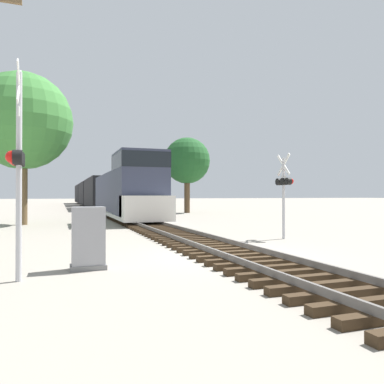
% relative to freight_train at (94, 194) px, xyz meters
% --- Properties ---
extents(ground_plane, '(400.00, 400.00, 0.00)m').
position_rel_freight_train_xyz_m(ground_plane, '(0.00, -45.84, -2.08)').
color(ground_plane, gray).
extents(rail_track_bed, '(2.60, 160.00, 0.31)m').
position_rel_freight_train_xyz_m(rail_track_bed, '(0.00, -45.84, -1.95)').
color(rail_track_bed, '#382819').
rests_on(rail_track_bed, ground).
extents(freight_train, '(3.01, 72.22, 4.58)m').
position_rel_freight_train_xyz_m(freight_train, '(0.00, 0.00, 0.00)').
color(freight_train, '#33384C').
rests_on(freight_train, ground).
extents(crossing_signal_near, '(0.34, 1.00, 4.61)m').
position_rel_freight_train_xyz_m(crossing_signal_near, '(-5.67, -47.57, 0.46)').
color(crossing_signal_near, '#B7B7BC').
rests_on(crossing_signal_near, ground).
extents(crossing_signal_far, '(0.32, 1.00, 3.56)m').
position_rel_freight_train_xyz_m(crossing_signal_far, '(4.04, -42.82, 0.14)').
color(crossing_signal_far, '#B7B7BC').
rests_on(crossing_signal_far, ground).
extents(relay_cabinet, '(0.86, 0.55, 1.54)m').
position_rel_freight_train_xyz_m(relay_cabinet, '(-4.16, -46.72, -1.32)').
color(relay_cabinet, slate).
rests_on(relay_cabinet, ground).
extents(tree_far_right, '(5.99, 5.99, 9.42)m').
position_rel_freight_train_xyz_m(tree_far_right, '(-6.98, -31.00, 4.32)').
color(tree_far_right, brown).
rests_on(tree_far_right, ground).
extents(tree_mid_background, '(4.78, 4.78, 7.82)m').
position_rel_freight_train_xyz_m(tree_mid_background, '(7.67, -19.52, 3.31)').
color(tree_mid_background, brown).
rests_on(tree_mid_background, ground).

